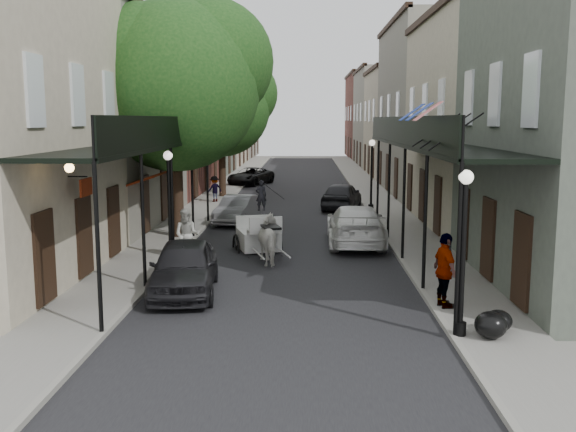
# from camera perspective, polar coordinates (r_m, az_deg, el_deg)

# --- Properties ---
(ground) EXTENTS (140.00, 140.00, 0.00)m
(ground) POSITION_cam_1_polar(r_m,az_deg,el_deg) (16.66, -0.67, -8.53)
(ground) COLOR gray
(ground) RESTS_ON ground
(road) EXTENTS (8.00, 90.00, 0.01)m
(road) POSITION_cam_1_polar(r_m,az_deg,el_deg) (36.24, 0.59, 0.84)
(road) COLOR black
(road) RESTS_ON ground
(sidewalk_left) EXTENTS (2.20, 90.00, 0.12)m
(sidewalk_left) POSITION_cam_1_polar(r_m,az_deg,el_deg) (36.67, -7.25, 0.95)
(sidewalk_left) COLOR gray
(sidewalk_left) RESTS_ON ground
(sidewalk_right) EXTENTS (2.20, 90.00, 0.12)m
(sidewalk_right) POSITION_cam_1_polar(r_m,az_deg,el_deg) (36.49, 8.47, 0.89)
(sidewalk_right) COLOR gray
(sidewalk_right) RESTS_ON ground
(building_row_left) EXTENTS (5.00, 80.00, 10.50)m
(building_row_left) POSITION_cam_1_polar(r_m,az_deg,el_deg) (46.83, -9.88, 8.92)
(building_row_left) COLOR #BCB096
(building_row_left) RESTS_ON ground
(building_row_right) EXTENTS (5.00, 80.00, 10.50)m
(building_row_right) POSITION_cam_1_polar(r_m,az_deg,el_deg) (46.59, 11.60, 8.87)
(building_row_right) COLOR gray
(building_row_right) RESTS_ON ground
(gallery_left) EXTENTS (2.20, 18.05, 4.88)m
(gallery_left) POSITION_cam_1_polar(r_m,az_deg,el_deg) (23.53, -11.80, 6.35)
(gallery_left) COLOR black
(gallery_left) RESTS_ON sidewalk_left
(gallery_right) EXTENTS (2.20, 18.05, 4.88)m
(gallery_right) POSITION_cam_1_polar(r_m,az_deg,el_deg) (23.27, 11.96, 6.32)
(gallery_right) COLOR black
(gallery_right) RESTS_ON sidewalk_right
(tree_near) EXTENTS (7.31, 6.80, 9.63)m
(tree_near) POSITION_cam_1_polar(r_m,az_deg,el_deg) (26.57, -9.07, 11.92)
(tree_near) COLOR #382619
(tree_near) RESTS_ON sidewalk_left
(tree_far) EXTENTS (6.45, 6.00, 8.61)m
(tree_far) POSITION_cam_1_polar(r_m,az_deg,el_deg) (40.39, -5.41, 9.90)
(tree_far) COLOR #382619
(tree_far) RESTS_ON sidewalk_left
(lamppost_right_near) EXTENTS (0.32, 0.32, 3.71)m
(lamppost_right_near) POSITION_cam_1_polar(r_m,az_deg,el_deg) (14.61, 15.30, -2.99)
(lamppost_right_near) COLOR black
(lamppost_right_near) RESTS_ON sidewalk_right
(lamppost_left) EXTENTS (0.32, 0.32, 3.71)m
(lamppost_left) POSITION_cam_1_polar(r_m,az_deg,el_deg) (22.59, -10.51, 1.20)
(lamppost_left) COLOR black
(lamppost_left) RESTS_ON sidewalk_left
(lamppost_right_far) EXTENTS (0.32, 0.32, 3.71)m
(lamppost_right_far) POSITION_cam_1_polar(r_m,az_deg,el_deg) (34.20, 7.43, 3.75)
(lamppost_right_far) COLOR black
(lamppost_right_far) RESTS_ON sidewalk_right
(horse) EXTENTS (1.39, 2.11, 1.64)m
(horse) POSITION_cam_1_polar(r_m,az_deg,el_deg) (22.00, -1.46, -2.11)
(horse) COLOR silver
(horse) RESTS_ON ground
(carriage) EXTENTS (2.11, 2.70, 2.74)m
(carriage) POSITION_cam_1_polar(r_m,az_deg,el_deg) (24.40, -2.85, -0.46)
(carriage) COLOR black
(carriage) RESTS_ON ground
(pedestrian_walking) EXTENTS (0.94, 0.76, 1.84)m
(pedestrian_walking) POSITION_cam_1_polar(r_m,az_deg,el_deg) (22.55, -8.98, -1.68)
(pedestrian_walking) COLOR #ADACA3
(pedestrian_walking) RESTS_ON ground
(pedestrian_sidewalk_left) EXTENTS (1.10, 1.04, 1.50)m
(pedestrian_sidewalk_left) POSITION_cam_1_polar(r_m,az_deg,el_deg) (37.68, -6.55, 2.41)
(pedestrian_sidewalk_left) COLOR gray
(pedestrian_sidewalk_left) RESTS_ON sidewalk_left
(pedestrian_sidewalk_right) EXTENTS (0.72, 1.21, 1.93)m
(pedestrian_sidewalk_right) POSITION_cam_1_polar(r_m,az_deg,el_deg) (16.89, 13.79, -4.72)
(pedestrian_sidewalk_right) COLOR gray
(pedestrian_sidewalk_right) RESTS_ON sidewalk_right
(car_left_near) EXTENTS (2.19, 4.60, 1.52)m
(car_left_near) POSITION_cam_1_polar(r_m,az_deg,el_deg) (18.44, -9.21, -4.51)
(car_left_near) COLOR black
(car_left_near) RESTS_ON ground
(car_left_mid) EXTENTS (2.09, 4.16, 1.31)m
(car_left_mid) POSITION_cam_1_polar(r_m,az_deg,el_deg) (30.56, -4.49, 0.59)
(car_left_mid) COLOR gray
(car_left_mid) RESTS_ON ground
(car_left_far) EXTENTS (3.67, 5.11, 1.29)m
(car_left_far) POSITION_cam_1_polar(r_m,az_deg,el_deg) (48.35, -3.34, 3.55)
(car_left_far) COLOR black
(car_left_far) RESTS_ON ground
(car_right_near) EXTENTS (2.30, 5.45, 1.57)m
(car_right_near) POSITION_cam_1_polar(r_m,az_deg,el_deg) (25.32, 6.04, -0.81)
(car_right_near) COLOR silver
(car_right_near) RESTS_ON ground
(car_right_far) EXTENTS (2.69, 4.69, 1.50)m
(car_right_far) POSITION_cam_1_polar(r_m,az_deg,el_deg) (35.21, 4.80, 1.81)
(car_right_far) COLOR black
(car_right_far) RESTS_ON ground
(trash_bags) EXTENTS (0.97, 1.12, 0.61)m
(trash_bags) POSITION_cam_1_polar(r_m,az_deg,el_deg) (15.18, 17.81, -9.08)
(trash_bags) COLOR black
(trash_bags) RESTS_ON sidewalk_right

